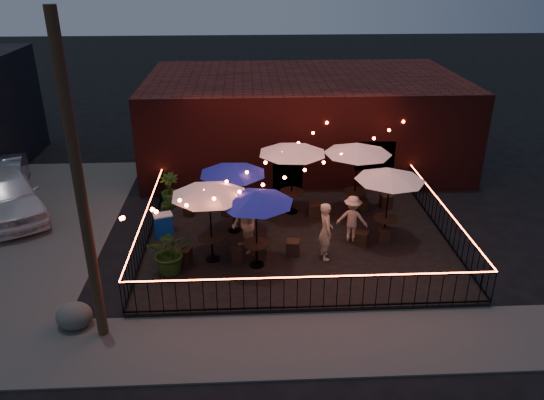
% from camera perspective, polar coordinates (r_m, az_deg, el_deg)
% --- Properties ---
extents(ground, '(110.00, 110.00, 0.00)m').
position_cam_1_polar(ground, '(16.42, 3.28, -7.92)').
color(ground, black).
rests_on(ground, ground).
extents(patio, '(10.00, 8.00, 0.15)m').
position_cam_1_polar(patio, '(18.09, 2.64, -4.31)').
color(patio, black).
rests_on(patio, ground).
extents(sidewalk, '(18.00, 2.50, 0.05)m').
position_cam_1_polar(sidewalk, '(13.80, 4.71, -15.09)').
color(sidewalk, '#494643').
rests_on(sidewalk, ground).
extents(brick_building, '(14.00, 8.00, 4.00)m').
position_cam_1_polar(brick_building, '(24.84, 3.34, 8.66)').
color(brick_building, '#3B1210').
rests_on(brick_building, ground).
extents(utility_pole, '(0.26, 0.26, 8.00)m').
position_cam_1_polar(utility_pole, '(12.72, -19.91, 0.80)').
color(utility_pole, '#392417').
rests_on(utility_pole, ground).
extents(fence_front, '(10.00, 0.04, 1.04)m').
position_cam_1_polar(fence_front, '(14.40, 4.17, -9.96)').
color(fence_front, black).
rests_on(fence_front, patio).
extents(fence_left, '(0.04, 8.00, 1.04)m').
position_cam_1_polar(fence_left, '(18.06, -13.35, -2.95)').
color(fence_left, black).
rests_on(fence_left, patio).
extents(fence_right, '(0.04, 8.00, 1.04)m').
position_cam_1_polar(fence_right, '(18.94, 17.93, -2.18)').
color(fence_right, black).
rests_on(fence_right, patio).
extents(festoon_lights, '(10.02, 8.72, 1.32)m').
position_cam_1_polar(festoon_lights, '(16.70, -0.56, 2.45)').
color(festoon_lights, '#F74A29').
rests_on(festoon_lights, ground).
extents(cafe_table_0, '(2.98, 2.98, 2.59)m').
position_cam_1_polar(cafe_table_0, '(15.85, -6.79, 0.99)').
color(cafe_table_0, black).
rests_on(cafe_table_0, patio).
extents(cafe_table_1, '(2.98, 2.98, 2.49)m').
position_cam_1_polar(cafe_table_1, '(17.60, -4.26, 3.27)').
color(cafe_table_1, black).
rests_on(cafe_table_1, patio).
extents(cafe_table_2, '(2.67, 2.67, 2.50)m').
position_cam_1_polar(cafe_table_2, '(15.46, -1.74, 0.20)').
color(cafe_table_2, black).
rests_on(cafe_table_2, patio).
extents(cafe_table_3, '(3.09, 3.09, 2.72)m').
position_cam_1_polar(cafe_table_3, '(18.89, 2.20, 5.50)').
color(cafe_table_3, black).
rests_on(cafe_table_3, patio).
extents(cafe_table_4, '(2.63, 2.63, 2.51)m').
position_cam_1_polar(cafe_table_4, '(17.44, 12.59, 2.56)').
color(cafe_table_4, black).
rests_on(cafe_table_4, patio).
extents(cafe_table_5, '(2.85, 2.85, 2.69)m').
position_cam_1_polar(cafe_table_5, '(19.16, 9.22, 5.40)').
color(cafe_table_5, black).
rests_on(cafe_table_5, patio).
extents(bistro_chair_0, '(0.51, 0.51, 0.48)m').
position_cam_1_polar(bistro_chair_0, '(16.75, -9.42, -5.96)').
color(bistro_chair_0, black).
rests_on(bistro_chair_0, patio).
extents(bistro_chair_1, '(0.43, 0.43, 0.42)m').
position_cam_1_polar(bistro_chair_1, '(16.71, -3.88, -5.86)').
color(bistro_chair_1, black).
rests_on(bistro_chair_1, patio).
extents(bistro_chair_2, '(0.46, 0.46, 0.42)m').
position_cam_1_polar(bistro_chair_2, '(19.75, -8.88, -1.04)').
color(bistro_chair_2, black).
rests_on(bistro_chair_2, patio).
extents(bistro_chair_3, '(0.44, 0.44, 0.41)m').
position_cam_1_polar(bistro_chair_3, '(19.57, -4.86, -1.09)').
color(bistro_chair_3, black).
rests_on(bistro_chair_3, patio).
extents(bistro_chair_4, '(0.37, 0.37, 0.40)m').
position_cam_1_polar(bistro_chair_4, '(16.78, -1.24, -5.70)').
color(bistro_chair_4, black).
rests_on(bistro_chair_4, patio).
extents(bistro_chair_5, '(0.47, 0.47, 0.49)m').
position_cam_1_polar(bistro_chair_5, '(16.99, 2.26, -5.14)').
color(bistro_chair_5, black).
rests_on(bistro_chair_5, patio).
extents(bistro_chair_6, '(0.40, 0.40, 0.40)m').
position_cam_1_polar(bistro_chair_6, '(19.78, 0.97, -0.74)').
color(bistro_chair_6, black).
rests_on(bistro_chair_6, patio).
extents(bistro_chair_7, '(0.47, 0.47, 0.49)m').
position_cam_1_polar(bistro_chair_7, '(19.49, 4.58, -1.07)').
color(bistro_chair_7, black).
rests_on(bistro_chair_7, patio).
extents(bistro_chair_8, '(0.51, 0.51, 0.45)m').
position_cam_1_polar(bistro_chair_8, '(17.79, 9.65, -4.09)').
color(bistro_chair_8, black).
rests_on(bistro_chair_8, patio).
extents(bistro_chair_9, '(0.40, 0.40, 0.44)m').
position_cam_1_polar(bistro_chair_9, '(18.11, 11.86, -3.75)').
color(bistro_chair_9, black).
rests_on(bistro_chair_9, patio).
extents(bistro_chair_10, '(0.40, 0.40, 0.46)m').
position_cam_1_polar(bistro_chair_10, '(20.26, 9.62, -0.37)').
color(bistro_chair_10, black).
rests_on(bistro_chair_10, patio).
extents(bistro_chair_11, '(0.45, 0.45, 0.49)m').
position_cam_1_polar(bistro_chair_11, '(20.57, 12.16, -0.13)').
color(bistro_chair_11, black).
rests_on(bistro_chair_11, patio).
extents(patron_a, '(0.54, 0.74, 1.89)m').
position_cam_1_polar(patron_a, '(16.55, 5.79, -3.34)').
color(patron_a, tan).
rests_on(patron_a, patio).
extents(patron_b, '(1.02, 1.14, 1.93)m').
position_cam_1_polar(patron_b, '(16.84, -2.99, -2.65)').
color(patron_b, tan).
rests_on(patron_b, patio).
extents(patron_c, '(1.16, 0.87, 1.60)m').
position_cam_1_polar(patron_c, '(17.77, 8.63, -1.98)').
color(patron_c, beige).
rests_on(patron_c, patio).
extents(potted_shrub_a, '(1.33, 1.17, 1.44)m').
position_cam_1_polar(potted_shrub_a, '(16.10, -10.85, -5.46)').
color(potted_shrub_a, '#14370C').
rests_on(potted_shrub_a, patio).
extents(potted_shrub_b, '(0.76, 0.67, 1.20)m').
position_cam_1_polar(potted_shrub_b, '(18.72, -11.19, -1.41)').
color(potted_shrub_b, '#0C390D').
rests_on(potted_shrub_b, patio).
extents(potted_shrub_c, '(0.72, 0.72, 1.25)m').
position_cam_1_polar(potted_shrub_c, '(20.58, -10.96, 1.14)').
color(potted_shrub_c, '#163B0F').
rests_on(potted_shrub_c, patio).
extents(cooler, '(0.73, 0.62, 0.82)m').
position_cam_1_polar(cooler, '(18.36, -11.59, -2.64)').
color(cooler, '#0B43BA').
rests_on(cooler, patio).
extents(boulder, '(0.95, 0.81, 0.72)m').
position_cam_1_polar(boulder, '(14.98, -20.50, -11.60)').
color(boulder, '#474742').
rests_on(boulder, ground).
extents(car_white, '(4.35, 5.35, 1.72)m').
position_cam_1_polar(car_white, '(21.85, -26.59, 0.52)').
color(car_white, silver).
rests_on(car_white, ground).
extents(car_silver, '(2.52, 4.33, 1.35)m').
position_cam_1_polar(car_silver, '(24.19, -26.78, 2.21)').
color(car_silver, '#AAAAB3').
rests_on(car_silver, ground).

